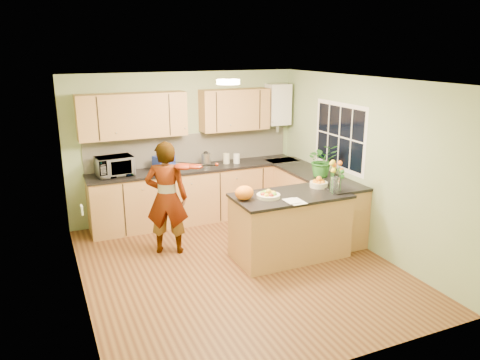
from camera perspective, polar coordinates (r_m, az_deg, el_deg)
name	(u,v)px	position (r m, az deg, el deg)	size (l,w,h in m)	color
floor	(238,266)	(6.50, -0.28, -10.49)	(4.50, 4.50, 0.00)	#512C17
ceiling	(237,80)	(5.83, -0.31, 12.07)	(4.00, 4.50, 0.02)	silver
wall_back	(185,146)	(8.10, -6.68, 4.13)	(4.00, 0.02, 2.50)	#95AE7C
wall_front	(341,243)	(4.20, 12.18, -7.48)	(4.00, 0.02, 2.50)	#95AE7C
wall_left	(75,198)	(5.59, -19.44, -2.08)	(0.02, 4.50, 2.50)	#95AE7C
wall_right	(363,164)	(7.06, 14.76, 1.95)	(0.02, 4.50, 2.50)	#95AE7C
back_counter	(198,193)	(8.05, -5.18, -1.64)	(3.64, 0.62, 0.94)	tan
right_counter	(312,200)	(7.77, 8.75, -2.42)	(0.62, 2.24, 0.94)	tan
splashback	(191,149)	(8.13, -5.96, 3.83)	(3.60, 0.02, 0.52)	beige
upper_cabinets	(177,113)	(7.79, -7.69, 8.10)	(3.20, 0.34, 0.70)	tan
boiler	(278,105)	(8.51, 4.64, 9.16)	(0.40, 0.30, 0.86)	white
window_right	(339,136)	(7.46, 12.03, 5.22)	(0.01, 1.30, 1.05)	white
light_switch	(82,210)	(5.01, -18.71, -3.48)	(0.02, 0.09, 0.09)	white
ceiling_lamp	(228,82)	(6.11, -1.46, 11.88)	(0.30, 0.30, 0.07)	#FFEABF
peninsula_island	(290,225)	(6.67, 6.10, -5.54)	(1.61, 0.83, 0.92)	tan
fruit_dish	(268,194)	(6.34, 3.48, -1.76)	(0.32, 0.32, 0.11)	beige
orange_bowl	(319,183)	(6.90, 9.58, -0.34)	(0.26, 0.26, 0.15)	beige
flower_vase	(336,169)	(6.59, 11.61, 1.27)	(0.28, 0.28, 0.51)	silver
orange_bag	(244,193)	(6.22, 0.53, -1.57)	(0.26, 0.22, 0.19)	orange
papers	(296,201)	(6.22, 6.79, -2.59)	(0.21, 0.28, 0.01)	white
violinist	(167,198)	(6.73, -8.93, -2.19)	(0.60, 0.39, 1.65)	tan
violin	(184,166)	(6.44, -6.89, 1.65)	(0.64, 0.26, 0.13)	#4C0804
microwave	(115,166)	(7.58, -15.04, 1.64)	(0.55, 0.37, 0.31)	white
blue_box	(164,163)	(7.74, -9.26, 2.05)	(0.31, 0.23, 0.25)	navy
kettle	(206,159)	(7.93, -4.19, 2.56)	(0.16, 0.16, 0.30)	#BBBABF
jar_cream	(226,158)	(8.12, -1.68, 2.66)	(0.12, 0.12, 0.18)	beige
jar_white	(237,158)	(8.13, -0.42, 2.64)	(0.11, 0.11, 0.17)	white
potted_plant	(322,160)	(7.37, 10.00, 2.42)	(0.47, 0.41, 0.52)	#2A7226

